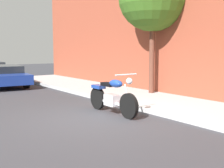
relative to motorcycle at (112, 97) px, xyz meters
name	(u,v)px	position (x,y,z in m)	size (l,w,h in m)	color
ground_plane	(95,118)	(0.19, -0.70, -0.49)	(60.00, 60.00, 0.00)	#38383D
sidewalk	(169,104)	(0.19, 2.13, -0.42)	(23.24, 2.60, 0.14)	#AEAEAE
motorcycle	(112,97)	(0.00, 0.00, 0.00)	(2.19, 0.70, 1.18)	black
parked_car_blue	(4,75)	(-8.32, -0.72, 0.06)	(4.74, 2.19, 1.03)	black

